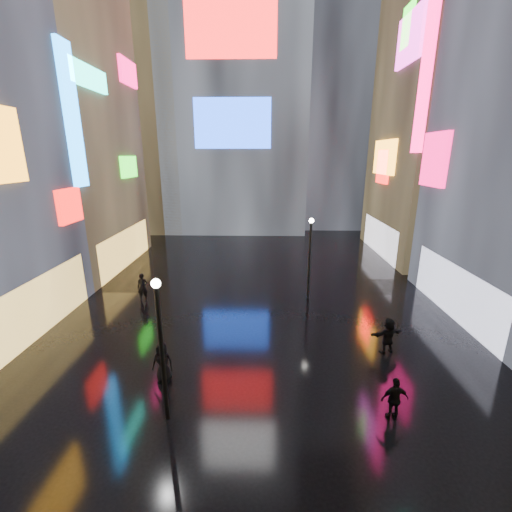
{
  "coord_description": "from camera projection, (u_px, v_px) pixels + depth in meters",
  "views": [
    {
      "loc": [
        0.29,
        -1.03,
        8.87
      ],
      "look_at": [
        0.0,
        12.0,
        5.0
      ],
      "focal_mm": 24.0,
      "sensor_mm": 36.0,
      "label": 1
    }
  ],
  "objects": [
    {
      "name": "lamp_far",
      "position": [
        310.0,
        254.0,
        21.24
      ],
      "size": [
        0.3,
        0.3,
        5.2
      ],
      "color": "black",
      "rests_on": "ground"
    },
    {
      "name": "tower_flank_right",
      "position": [
        334.0,
        87.0,
        42.58
      ],
      "size": [
        12.0,
        12.0,
        34.0
      ],
      "primitive_type": "cube",
      "color": "black",
      "rests_on": "ground"
    },
    {
      "name": "ground",
      "position": [
        259.0,
        294.0,
        22.69
      ],
      "size": [
        140.0,
        140.0,
        0.0
      ],
      "primitive_type": "plane",
      "color": "black",
      "rests_on": "ground"
    },
    {
      "name": "umbrella_2",
      "position": [
        160.0,
        332.0,
        13.38
      ],
      "size": [
        1.46,
        1.47,
        0.95
      ],
      "primitive_type": "imported",
      "rotation": [
        0.0,
        0.0,
        2.49
      ],
      "color": "black",
      "rests_on": "pedestrian_4"
    },
    {
      "name": "building_right_far",
      "position": [
        456.0,
        90.0,
        27.96
      ],
      "size": [
        10.28,
        12.0,
        28.0
      ],
      "color": "black",
      "rests_on": "ground"
    },
    {
      "name": "lamp_near",
      "position": [
        161.0,
        344.0,
        11.16
      ],
      "size": [
        0.3,
        0.3,
        5.2
      ],
      "color": "black",
      "rests_on": "ground"
    },
    {
      "name": "pedestrian_6",
      "position": [
        143.0,
        287.0,
        21.43
      ],
      "size": [
        0.71,
        0.54,
        1.77
      ],
      "primitive_type": "imported",
      "rotation": [
        0.0,
        0.0,
        0.19
      ],
      "color": "black",
      "rests_on": "ground"
    },
    {
      "name": "pedestrian_4",
      "position": [
        163.0,
        362.0,
        13.76
      ],
      "size": [
        0.86,
        0.59,
        1.72
      ],
      "primitive_type": "imported",
      "rotation": [
        0.0,
        0.0,
        -0.05
      ],
      "color": "black",
      "rests_on": "ground"
    },
    {
      "name": "pedestrian_5",
      "position": [
        388.0,
        336.0,
        15.75
      ],
      "size": [
        1.67,
        0.95,
        1.72
      ],
      "primitive_type": "imported",
      "rotation": [
        0.0,
        0.0,
        3.44
      ],
      "color": "black",
      "rests_on": "ground"
    },
    {
      "name": "pedestrian_3",
      "position": [
        395.0,
        399.0,
        11.76
      ],
      "size": [
        0.97,
        0.47,
        1.61
      ],
      "primitive_type": "imported",
      "rotation": [
        0.0,
        0.0,
        3.22
      ],
      "color": "black",
      "rests_on": "ground"
    },
    {
      "name": "building_left_far",
      "position": [
        48.0,
        125.0,
        25.66
      ],
      "size": [
        10.28,
        12.0,
        22.0
      ],
      "color": "black",
      "rests_on": "ground"
    },
    {
      "name": "tower_main",
      "position": [
        236.0,
        46.0,
        39.76
      ],
      "size": [
        16.0,
        14.2,
        42.0
      ],
      "color": "black",
      "rests_on": "ground"
    },
    {
      "name": "tower_flank_left",
      "position": [
        143.0,
        118.0,
        40.38
      ],
      "size": [
        10.0,
        10.0,
        26.0
      ],
      "primitive_type": "cube",
      "color": "black",
      "rests_on": "ground"
    }
  ]
}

